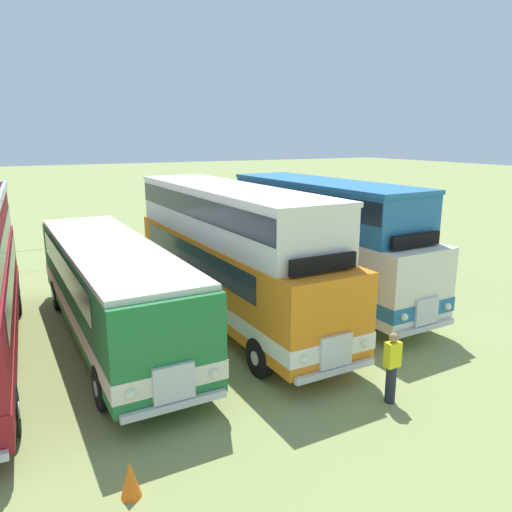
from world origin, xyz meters
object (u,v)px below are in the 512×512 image
at_px(marshal_person, 392,367).
at_px(bus_seventh_in_row, 229,248).
at_px(bus_eighth_in_row, 323,236).
at_px(cone_near_end, 130,479).
at_px(bus_sixth_in_row, 110,283).

bearing_deg(marshal_person, bus_seventh_in_row, 98.70).
bearing_deg(marshal_person, bus_eighth_in_row, 67.44).
distance_m(bus_seventh_in_row, bus_eighth_in_row, 3.89).
distance_m(cone_near_end, marshal_person, 6.16).
bearing_deg(cone_near_end, marshal_person, 3.04).
bearing_deg(bus_seventh_in_row, cone_near_end, -125.97).
xyz_separation_m(bus_sixth_in_row, cone_near_end, (-1.22, -7.13, -1.41)).
relative_size(bus_seventh_in_row, marshal_person, 6.61).
bearing_deg(cone_near_end, bus_eighth_in_row, 38.73).
bearing_deg(bus_eighth_in_row, cone_near_end, -141.27).
relative_size(bus_eighth_in_row, marshal_person, 5.70).
bearing_deg(bus_sixth_in_row, cone_near_end, -99.68).
bearing_deg(cone_near_end, bus_sixth_in_row, 80.32).
xyz_separation_m(bus_eighth_in_row, marshal_person, (-2.86, -6.88, -1.58)).
distance_m(bus_sixth_in_row, marshal_person, 8.44).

